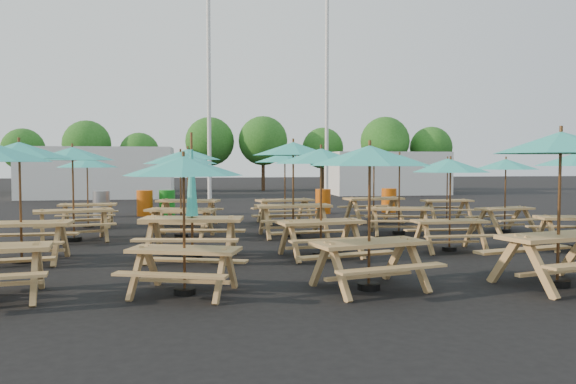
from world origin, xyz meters
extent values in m
plane|color=black|center=(0.00, 0.00, 0.00)|extent=(120.00, 120.00, 0.00)
cube|color=tan|center=(-5.97, -2.96, 0.76)|extent=(1.86, 0.73, 0.06)
cube|color=tan|center=(-5.97, -3.64, 0.46)|extent=(1.86, 0.27, 0.04)
cube|color=tan|center=(-5.98, -2.28, 0.46)|extent=(1.86, 0.27, 0.04)
cylinder|color=black|center=(-5.97, -2.96, 0.05)|extent=(0.37, 0.37, 0.10)
cylinder|color=brown|center=(-5.97, -2.96, 1.19)|extent=(0.05, 0.05, 2.37)
cone|color=#33B3A8|center=(-5.97, -2.96, 2.19)|extent=(2.03, 2.03, 0.33)
cube|color=tan|center=(-5.62, 0.01, 0.76)|extent=(1.97, 1.18, 0.06)
cube|color=tan|center=(-5.44, -0.65, 0.46)|extent=(1.85, 0.73, 0.04)
cube|color=tan|center=(-5.80, 0.66, 0.46)|extent=(1.85, 0.73, 0.04)
cylinder|color=black|center=(-5.62, 0.01, 0.05)|extent=(0.37, 0.37, 0.10)
cylinder|color=brown|center=(-5.62, 0.01, 1.18)|extent=(0.05, 0.05, 2.36)
cone|color=#33B3A8|center=(-5.62, 0.01, 2.17)|extent=(2.46, 2.46, 0.33)
cube|color=tan|center=(-5.86, 3.10, 0.68)|extent=(1.70, 0.74, 0.06)
cube|color=tan|center=(-5.82, 2.50, 0.41)|extent=(1.67, 0.33, 0.04)
cube|color=tan|center=(-5.89, 3.71, 0.41)|extent=(1.67, 0.33, 0.04)
cylinder|color=black|center=(-5.86, 3.10, 0.05)|extent=(0.33, 0.33, 0.09)
cylinder|color=brown|center=(-5.86, 3.10, 1.06)|extent=(0.04, 0.04, 2.12)
cone|color=#33B3A8|center=(-5.86, 3.10, 1.95)|extent=(1.91, 1.91, 0.29)
cube|color=tan|center=(-2.77, -6.13, 0.66)|extent=(1.73, 1.10, 0.05)
cube|color=tan|center=(-2.96, -6.69, 0.40)|extent=(1.60, 0.72, 0.04)
cube|color=tan|center=(-2.59, -5.57, 0.40)|extent=(1.60, 0.72, 0.04)
cylinder|color=black|center=(-2.77, -6.13, 0.04)|extent=(0.32, 0.32, 0.09)
cylinder|color=brown|center=(-2.77, -6.13, 1.03)|extent=(0.04, 0.04, 2.06)
cone|color=#33B3A8|center=(-2.77, -6.13, 1.90)|extent=(2.21, 2.21, 0.29)
cube|color=tan|center=(-2.69, -3.16, 0.82)|extent=(2.10, 1.10, 0.07)
cube|color=tan|center=(-2.81, -3.88, 0.50)|extent=(2.01, 0.61, 0.04)
cube|color=tan|center=(-2.57, -2.44, 0.50)|extent=(2.01, 0.61, 0.04)
cylinder|color=black|center=(-2.69, -3.16, 0.06)|extent=(0.40, 0.40, 0.11)
cylinder|color=brown|center=(-2.69, -3.16, 1.27)|extent=(0.05, 0.05, 2.55)
cone|color=#33B3A8|center=(-2.69, -3.16, 1.72)|extent=(0.24, 0.24, 1.66)
cube|color=tan|center=(-3.01, 0.27, 0.72)|extent=(1.88, 1.16, 0.06)
cube|color=tan|center=(-3.20, -0.35, 0.44)|extent=(1.76, 0.73, 0.04)
cube|color=tan|center=(-2.83, 0.88, 0.44)|extent=(1.76, 0.73, 0.04)
cylinder|color=black|center=(-3.01, 0.27, 0.05)|extent=(0.35, 0.35, 0.10)
cylinder|color=brown|center=(-3.01, 0.27, 1.12)|extent=(0.04, 0.04, 2.25)
cone|color=#33B3A8|center=(-3.01, 0.27, 2.07)|extent=(2.37, 2.37, 0.31)
cube|color=tan|center=(-2.88, 3.09, 0.77)|extent=(2.00, 1.21, 0.06)
cube|color=tan|center=(-3.06, 2.43, 0.47)|extent=(1.87, 0.76, 0.04)
cube|color=tan|center=(-2.69, 3.75, 0.47)|extent=(1.87, 0.76, 0.04)
cylinder|color=black|center=(-2.88, 3.09, 0.05)|extent=(0.37, 0.37, 0.10)
cylinder|color=brown|center=(-2.88, 3.09, 1.20)|extent=(0.05, 0.05, 2.39)
cone|color=#33B3A8|center=(-2.88, 3.09, 2.20)|extent=(2.50, 2.50, 0.33)
cube|color=tan|center=(0.01, -6.27, 0.72)|extent=(1.86, 1.09, 0.06)
cube|color=tan|center=(0.17, -6.89, 0.44)|extent=(1.75, 0.66, 0.04)
cube|color=tan|center=(-0.14, -5.64, 0.44)|extent=(1.75, 0.66, 0.04)
cylinder|color=black|center=(0.01, -6.27, 0.05)|extent=(0.35, 0.35, 0.10)
cylinder|color=brown|center=(0.01, -6.27, 1.12)|extent=(0.04, 0.04, 2.23)
cone|color=#33B3A8|center=(0.01, -6.27, 2.06)|extent=(2.30, 2.30, 0.31)
cube|color=tan|center=(-0.07, -3.24, 0.73)|extent=(1.86, 0.97, 0.06)
cube|color=tan|center=(0.03, -3.88, 0.44)|extent=(1.79, 0.53, 0.04)
cube|color=tan|center=(-0.18, -2.60, 0.44)|extent=(1.79, 0.53, 0.04)
cylinder|color=black|center=(-0.07, -3.24, 0.05)|extent=(0.35, 0.35, 0.10)
cylinder|color=brown|center=(-0.07, -3.24, 1.13)|extent=(0.04, 0.04, 2.26)
cone|color=#33B3A8|center=(-0.07, -3.24, 2.08)|extent=(2.21, 2.21, 0.31)
cube|color=tan|center=(-0.09, 0.07, 0.81)|extent=(2.01, 0.88, 0.07)
cube|color=tan|center=(-0.05, -0.65, 0.49)|extent=(1.98, 0.39, 0.04)
cube|color=tan|center=(-0.13, 0.79, 0.49)|extent=(1.98, 0.39, 0.04)
cylinder|color=black|center=(-0.09, 0.07, 0.05)|extent=(0.39, 0.39, 0.11)
cylinder|color=brown|center=(-0.09, 0.07, 1.26)|extent=(0.05, 0.05, 2.51)
cone|color=#33B3A8|center=(-0.09, 0.07, 2.32)|extent=(2.26, 2.26, 0.35)
cube|color=tan|center=(0.19, 3.31, 0.74)|extent=(1.91, 1.08, 0.06)
cube|color=tan|center=(0.33, 2.66, 0.45)|extent=(1.81, 0.64, 0.04)
cube|color=tan|center=(0.04, 3.95, 0.45)|extent=(1.81, 0.64, 0.04)
cylinder|color=black|center=(0.19, 3.31, 0.05)|extent=(0.36, 0.36, 0.10)
cylinder|color=brown|center=(0.19, 3.31, 1.15)|extent=(0.04, 0.04, 2.30)
cone|color=#33B3A8|center=(0.19, 3.31, 2.12)|extent=(2.33, 2.33, 0.32)
cube|color=tan|center=(3.02, -6.51, 0.79)|extent=(2.04, 1.17, 0.06)
cube|color=tan|center=(2.86, -5.83, 0.48)|extent=(1.93, 0.70, 0.04)
cylinder|color=black|center=(3.02, -6.51, 0.05)|extent=(0.38, 0.38, 0.11)
cylinder|color=brown|center=(3.02, -6.51, 1.23)|extent=(0.05, 0.05, 2.45)
cone|color=#33B3A8|center=(3.02, -6.51, 2.26)|extent=(2.51, 2.51, 0.34)
cube|color=tan|center=(2.91, -2.90, 0.66)|extent=(1.60, 0.63, 0.05)
cube|color=tan|center=(2.91, -3.48, 0.40)|extent=(1.60, 0.23, 0.04)
cube|color=tan|center=(2.91, -2.31, 0.40)|extent=(1.60, 0.23, 0.04)
cylinder|color=black|center=(2.91, -2.90, 0.04)|extent=(0.32, 0.32, 0.09)
cylinder|color=brown|center=(2.91, -2.90, 1.02)|extent=(0.04, 0.04, 2.04)
cone|color=#33B3A8|center=(2.91, -2.90, 1.88)|extent=(1.74, 1.74, 0.28)
cube|color=tan|center=(2.82, 0.02, 0.70)|extent=(1.80, 0.96, 0.06)
cube|color=tan|center=(2.71, -0.60, 0.43)|extent=(1.72, 0.54, 0.04)
cube|color=tan|center=(2.93, 0.63, 0.43)|extent=(1.72, 0.54, 0.04)
cylinder|color=black|center=(2.82, 0.02, 0.05)|extent=(0.34, 0.34, 0.09)
cylinder|color=brown|center=(2.82, 0.02, 1.09)|extent=(0.04, 0.04, 2.18)
cone|color=#33B3A8|center=(2.82, 0.02, 2.01)|extent=(2.16, 2.16, 0.30)
cube|color=tan|center=(3.09, 3.08, 0.78)|extent=(1.97, 0.99, 0.06)
cube|color=tan|center=(3.18, 2.39, 0.47)|extent=(1.91, 0.52, 0.04)
cube|color=tan|center=(2.99, 3.77, 0.47)|extent=(1.91, 0.52, 0.04)
cylinder|color=black|center=(3.09, 3.08, 0.05)|extent=(0.38, 0.38, 0.11)
cylinder|color=brown|center=(3.09, 3.08, 1.21)|extent=(0.05, 0.05, 2.42)
cone|color=#33B3A8|center=(3.09, 3.08, 2.23)|extent=(2.31, 2.31, 0.34)
cube|color=tan|center=(5.98, -2.48, 0.43)|extent=(1.74, 0.55, 0.04)
cylinder|color=black|center=(5.86, -3.10, 0.05)|extent=(0.34, 0.34, 0.10)
cube|color=tan|center=(5.89, -0.04, 0.67)|extent=(1.72, 0.99, 0.05)
cube|color=tan|center=(6.03, -0.62, 0.40)|extent=(1.63, 0.60, 0.04)
cube|color=tan|center=(5.76, 0.54, 0.40)|extent=(1.63, 0.60, 0.04)
cylinder|color=black|center=(5.89, -0.04, 0.04)|extent=(0.32, 0.32, 0.09)
cylinder|color=brown|center=(5.89, -0.04, 1.03)|extent=(0.04, 0.04, 2.07)
cone|color=#33B3A8|center=(5.89, -0.04, 1.91)|extent=(2.12, 2.12, 0.29)
cube|color=tan|center=(5.65, 3.14, 0.68)|extent=(1.66, 0.67, 0.05)
cube|color=tan|center=(5.66, 2.54, 0.41)|extent=(1.65, 0.26, 0.04)
cube|color=tan|center=(5.64, 3.75, 0.41)|extent=(1.65, 0.26, 0.04)
cylinder|color=black|center=(5.65, 3.14, 0.05)|extent=(0.33, 0.33, 0.09)
cylinder|color=brown|center=(5.65, 3.14, 1.05)|extent=(0.04, 0.04, 2.10)
cone|color=#33B3A8|center=(5.65, 3.14, 1.94)|extent=(1.82, 1.82, 0.29)
cylinder|color=gray|center=(-6.01, 6.38, 0.47)|extent=(0.58, 0.58, 0.94)
cylinder|color=#C4530B|center=(-4.51, 6.58, 0.47)|extent=(0.58, 0.58, 0.94)
cylinder|color=#18841D|center=(-3.71, 6.64, 0.47)|extent=(0.58, 0.58, 0.94)
cylinder|color=#C4530B|center=(2.15, 6.45, 0.47)|extent=(0.58, 0.58, 0.94)
cylinder|color=#C4530B|center=(4.84, 6.59, 0.47)|extent=(0.58, 0.58, 0.94)
cylinder|color=silver|center=(-2.00, 14.00, 6.00)|extent=(0.20, 0.20, 12.00)
cylinder|color=silver|center=(4.50, 16.00, 6.00)|extent=(0.20, 0.20, 12.00)
cube|color=silver|center=(-8.00, 18.00, 1.40)|extent=(8.00, 4.00, 2.80)
cube|color=silver|center=(9.00, 19.00, 1.30)|extent=(7.00, 4.00, 2.60)
cylinder|color=#382314|center=(-14.07, 25.25, 0.96)|extent=(0.24, 0.24, 1.92)
sphere|color=#1E5919|center=(-14.07, 25.25, 2.84)|extent=(2.80, 2.80, 2.80)
cylinder|color=#382314|center=(-9.74, 23.90, 1.07)|extent=(0.24, 0.24, 2.14)
sphere|color=#1E5919|center=(-9.74, 23.90, 3.16)|extent=(3.11, 3.11, 3.11)
cylinder|color=#382314|center=(-6.39, 23.65, 0.89)|extent=(0.24, 0.24, 1.78)
sphere|color=#1E5919|center=(-6.39, 23.65, 2.63)|extent=(2.59, 2.59, 2.59)
cylinder|color=#382314|center=(-1.75, 24.72, 1.16)|extent=(0.24, 0.24, 2.31)
sphere|color=#1E5919|center=(-1.75, 24.72, 3.41)|extent=(3.36, 3.36, 3.36)
cylinder|color=#382314|center=(1.90, 24.26, 1.17)|extent=(0.24, 0.24, 2.35)
sphere|color=#1E5919|center=(1.90, 24.26, 3.47)|extent=(3.41, 3.41, 3.41)
cylinder|color=#382314|center=(6.22, 24.67, 1.01)|extent=(0.24, 0.24, 2.02)
sphere|color=#1E5919|center=(6.22, 24.67, 2.98)|extent=(2.94, 2.94, 2.94)
cylinder|color=#382314|center=(10.23, 22.90, 1.16)|extent=(0.24, 0.24, 2.32)
sphere|color=#1E5919|center=(10.23, 22.90, 3.43)|extent=(3.38, 3.38, 3.38)
cylinder|color=#382314|center=(13.63, 22.92, 1.02)|extent=(0.24, 0.24, 2.03)
sphere|color=#1E5919|center=(13.63, 22.92, 3.00)|extent=(2.95, 2.95, 2.95)
camera|label=1|loc=(-2.56, -14.49, 1.95)|focal=35.00mm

